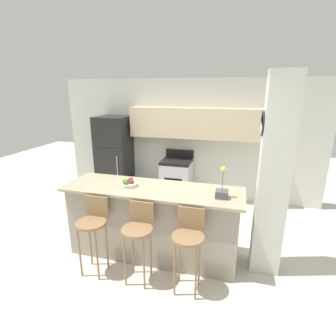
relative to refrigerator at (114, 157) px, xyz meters
The scene contains 12 objects.
ground_plane 2.64m from the refrigerator, 51.42° to the right, with size 14.00×14.00×0.00m, color beige.
wall_back 1.76m from the refrigerator, 10.34° to the left, with size 5.60×0.38×2.55m.
pillar_right 3.61m from the refrigerator, 30.69° to the right, with size 0.38×0.32×2.55m.
counter_bar 2.51m from the refrigerator, 51.42° to the right, with size 2.47×0.76×1.04m.
refrigerator is the anchor object (origin of this frame).
stove_range 1.48m from the refrigerator, ahead, with size 0.61×0.61×1.07m.
bar_stool_left 2.67m from the refrigerator, 69.52° to the right, with size 0.38×0.38×1.02m.
bar_stool_mid 2.95m from the refrigerator, 58.13° to the right, with size 0.38×0.38×1.02m.
bar_stool_right 3.31m from the refrigerator, 48.98° to the right, with size 0.38×0.38×1.02m.
orchid_vase 3.22m from the refrigerator, 39.12° to the right, with size 0.15×0.15×0.40m.
fruit_bowl 2.31m from the refrigerator, 58.53° to the right, with size 0.25×0.25×0.12m.
trash_bin 0.92m from the refrigerator, 20.99° to the right, with size 0.28×0.28×0.38m.
Camera 1 is at (1.10, -3.17, 2.34)m, focal length 28.00 mm.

